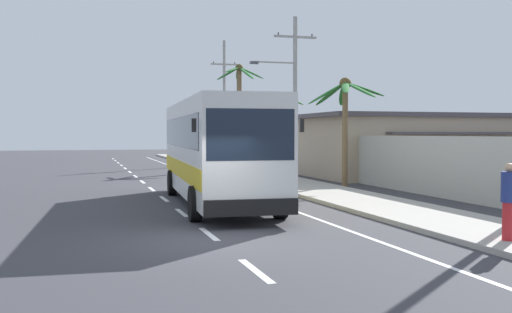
{
  "coord_description": "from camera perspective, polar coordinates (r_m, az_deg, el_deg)",
  "views": [
    {
      "loc": [
        -3.09,
        -13.7,
        2.55
      ],
      "look_at": [
        3.06,
        7.14,
        1.7
      ],
      "focal_mm": 41.79,
      "sensor_mm": 36.0,
      "label": 1
    }
  ],
  "objects": [
    {
      "name": "lane_markings",
      "position": [
        28.83,
        -5.54,
        -2.84
      ],
      "size": [
        3.78,
        71.0,
        0.01
      ],
      "color": "white",
      "rests_on": "ground"
    },
    {
      "name": "roadside_building",
      "position": [
        37.4,
        16.53,
        1.07
      ],
      "size": [
        15.96,
        8.65,
        3.67
      ],
      "color": "tan",
      "rests_on": "ground"
    },
    {
      "name": "boundary_wall",
      "position": [
        30.93,
        9.84,
        -0.26
      ],
      "size": [
        0.24,
        60.0,
        2.43
      ],
      "primitive_type": "cube",
      "color": "#B2B2AD",
      "rests_on": "ground"
    },
    {
      "name": "palm_third",
      "position": [
        28.49,
        8.52,
        4.94
      ],
      "size": [
        3.83,
        3.7,
        5.18
      ],
      "color": "brown",
      "rests_on": "ground"
    },
    {
      "name": "coach_bus_foreground",
      "position": [
        21.39,
        -3.87,
        0.89
      ],
      "size": [
        3.53,
        11.81,
        3.94
      ],
      "color": "silver",
      "rests_on": "ground"
    },
    {
      "name": "pedestrian_near_kerb",
      "position": [
        29.29,
        2.78,
        -0.71
      ],
      "size": [
        0.36,
        0.36,
        1.73
      ],
      "rotation": [
        0.0,
        0.0,
        0.73
      ],
      "color": "#2D7A47",
      "rests_on": "sidewalk_kerb"
    },
    {
      "name": "sidewalk_kerb",
      "position": [
        25.8,
        6.18,
        -3.29
      ],
      "size": [
        3.2,
        90.0,
        0.14
      ],
      "primitive_type": "cube",
      "color": "#A8A399",
      "rests_on": "ground"
    },
    {
      "name": "pedestrian_midwalk",
      "position": [
        14.54,
        23.06,
        -3.86
      ],
      "size": [
        0.36,
        0.36,
        1.74
      ],
      "rotation": [
        0.0,
        0.0,
        3.32
      ],
      "color": "red",
      "rests_on": "sidewalk_kerb"
    },
    {
      "name": "motorcycle_beside_bus",
      "position": [
        29.92,
        -3.78,
        -1.4
      ],
      "size": [
        0.56,
        1.96,
        1.61
      ],
      "color": "black",
      "rests_on": "ground"
    },
    {
      "name": "utility_pole_far",
      "position": [
        49.53,
        -3.05,
        5.39
      ],
      "size": [
        2.26,
        0.24,
        10.2
      ],
      "color": "#9E9E99",
      "rests_on": "ground"
    },
    {
      "name": "utility_pole_mid",
      "position": [
        33.1,
        3.61,
        6.15
      ],
      "size": [
        3.81,
        0.24,
        8.96
      ],
      "color": "#9E9E99",
      "rests_on": "ground"
    },
    {
      "name": "palm_second",
      "position": [
        37.91,
        2.69,
        4.03
      ],
      "size": [
        2.63,
        2.6,
        5.13
      ],
      "color": "brown",
      "rests_on": "ground"
    },
    {
      "name": "ground_plane",
      "position": [
        14.28,
        -3.72,
        -8.06
      ],
      "size": [
        160.0,
        160.0,
        0.0
      ],
      "primitive_type": "plane",
      "color": "#3A3A3F"
    },
    {
      "name": "palm_nearest",
      "position": [
        42.57,
        -1.61,
        5.43
      ],
      "size": [
        3.31,
        3.47,
        7.48
      ],
      "color": "brown",
      "rests_on": "ground"
    }
  ]
}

